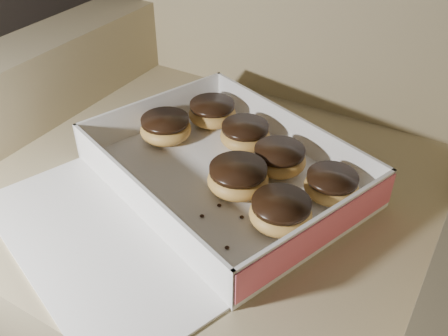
% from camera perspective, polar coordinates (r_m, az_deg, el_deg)
% --- Properties ---
extents(armchair, '(1.00, 0.85, 1.05)m').
position_cam_1_polar(armchair, '(1.02, 1.68, -4.83)').
color(armchair, '#8F7C5B').
rests_on(armchair, floor).
extents(bakery_box, '(0.59, 0.64, 0.07)m').
position_cam_1_polar(bakery_box, '(0.84, -2.35, -2.07)').
color(bakery_box, white).
rests_on(bakery_box, armchair).
extents(donut_a, '(0.10, 0.10, 0.05)m').
position_cam_1_polar(donut_a, '(0.95, -6.69, 4.53)').
color(donut_a, '#E3AC4F').
rests_on(donut_a, bakery_box).
extents(donut_b, '(0.09, 0.09, 0.05)m').
position_cam_1_polar(donut_b, '(1.00, -1.35, 6.36)').
color(donut_b, '#E3AC4F').
rests_on(donut_b, bakery_box).
extents(donut_c, '(0.10, 0.10, 0.05)m').
position_cam_1_polar(donut_c, '(0.76, 6.49, -5.06)').
color(donut_c, '#E3AC4F').
rests_on(donut_c, bakery_box).
extents(donut_d, '(0.09, 0.09, 0.05)m').
position_cam_1_polar(donut_d, '(0.93, 2.42, 3.82)').
color(donut_d, '#E3AC4F').
rests_on(donut_d, bakery_box).
extents(donut_e, '(0.10, 0.10, 0.05)m').
position_cam_1_polar(donut_e, '(0.82, 1.61, -1.17)').
color(donut_e, '#E3AC4F').
rests_on(donut_e, bakery_box).
extents(donut_f, '(0.09, 0.09, 0.04)m').
position_cam_1_polar(donut_f, '(0.83, 12.17, -1.96)').
color(donut_f, '#E3AC4F').
rests_on(donut_f, bakery_box).
extents(donut_g, '(0.09, 0.09, 0.05)m').
position_cam_1_polar(donut_g, '(0.87, 6.31, 1.04)').
color(donut_g, '#E3AC4F').
rests_on(donut_g, bakery_box).
extents(crumb_a, '(0.01, 0.01, 0.00)m').
position_cam_1_polar(crumb_a, '(0.96, -8.54, 3.14)').
color(crumb_a, black).
rests_on(crumb_a, bakery_box).
extents(crumb_b, '(0.01, 0.01, 0.00)m').
position_cam_1_polar(crumb_b, '(0.73, 0.35, -9.08)').
color(crumb_b, black).
rests_on(crumb_b, bakery_box).
extents(crumb_c, '(0.01, 0.01, 0.00)m').
position_cam_1_polar(crumb_c, '(0.80, -0.55, -4.29)').
color(crumb_c, black).
rests_on(crumb_c, bakery_box).
extents(crumb_d, '(0.01, 0.01, 0.00)m').
position_cam_1_polar(crumb_d, '(0.78, -2.54, -5.49)').
color(crumb_d, black).
rests_on(crumb_d, bakery_box).
extents(crumb_e, '(0.01, 0.01, 0.00)m').
position_cam_1_polar(crumb_e, '(0.78, 2.04, -5.62)').
color(crumb_e, black).
rests_on(crumb_e, bakery_box).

